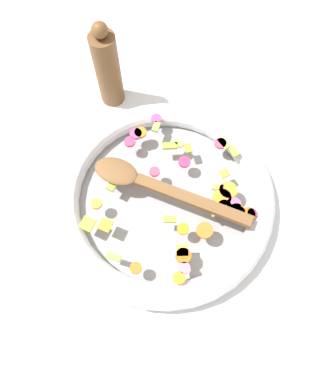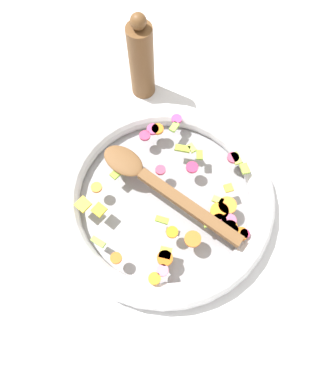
# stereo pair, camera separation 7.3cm
# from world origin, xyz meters

# --- Properties ---
(ground_plane) EXTENTS (4.00, 4.00, 0.00)m
(ground_plane) POSITION_xyz_m (0.00, 0.00, 0.00)
(ground_plane) COLOR silver
(skillet) EXTENTS (0.45, 0.45, 0.05)m
(skillet) POSITION_xyz_m (0.00, 0.00, 0.02)
(skillet) COLOR gray
(skillet) RESTS_ON ground_plane
(chopped_vegetables) EXTENTS (0.35, 0.35, 0.01)m
(chopped_vegetables) POSITION_xyz_m (0.03, -0.02, 0.05)
(chopped_vegetables) COLOR orange
(chopped_vegetables) RESTS_ON skillet
(wooden_spoon) EXTENTS (0.25, 0.26, 0.01)m
(wooden_spoon) POSITION_xyz_m (-0.01, 0.02, 0.06)
(wooden_spoon) COLOR brown
(wooden_spoon) RESTS_ON chopped_vegetables
(pepper_mill) EXTENTS (0.05, 0.05, 0.22)m
(pepper_mill) POSITION_xyz_m (-0.00, 0.29, 0.10)
(pepper_mill) COLOR brown
(pepper_mill) RESTS_ON ground_plane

